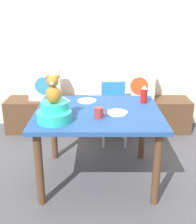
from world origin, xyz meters
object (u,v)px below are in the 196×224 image
object	(u,v)px
book_stack	(95,97)
cell_phone	(63,107)
highchair	(114,105)
dining_table	(98,120)
dinner_plate_near	(87,101)
dinner_plate_far	(117,113)
coffee_mug	(99,113)
infant_seat_teal	(54,113)
teddy_bear	(53,90)
ketchup_bottle	(144,95)
pillow_floral_left	(45,85)
pillow_floral_right	(138,85)

from	to	relation	value
book_stack	cell_phone	world-z (taller)	cell_phone
highchair	dining_table	bearing A→B (deg)	-104.10
dinner_plate_near	dinner_plate_far	size ratio (longest dim) A/B	1.00
coffee_mug	dinner_plate_near	bearing A→B (deg)	104.76
highchair	cell_phone	world-z (taller)	highchair
book_stack	highchair	world-z (taller)	highchair
dining_table	infant_seat_teal	bearing A→B (deg)	-146.04
teddy_bear	coffee_mug	bearing A→B (deg)	10.34
highchair	dinner_plate_far	xyz separation A→B (m)	(-0.03, -0.89, 0.22)
ketchup_bottle	teddy_bear	bearing A→B (deg)	-149.49
dinner_plate_near	dinner_plate_far	distance (m)	0.47
pillow_floral_left	coffee_mug	world-z (taller)	pillow_floral_left
pillow_floral_right	cell_phone	world-z (taller)	pillow_floral_right
dining_table	dinner_plate_near	xyz separation A→B (m)	(-0.12, 0.29, 0.11)
pillow_floral_left	coffee_mug	distance (m)	1.61
cell_phone	teddy_bear	bearing A→B (deg)	-133.70
dining_table	cell_phone	size ratio (longest dim) A/B	8.32
highchair	dinner_plate_far	distance (m)	0.92
dinner_plate_near	teddy_bear	bearing A→B (deg)	-115.49
book_stack	dining_table	world-z (taller)	dining_table
pillow_floral_left	pillow_floral_right	world-z (taller)	same
dining_table	ketchup_bottle	world-z (taller)	ketchup_bottle
infant_seat_teal	teddy_bear	xyz separation A→B (m)	(0.00, -0.00, 0.21)
highchair	ketchup_bottle	world-z (taller)	ketchup_bottle
infant_seat_teal	dinner_plate_near	bearing A→B (deg)	64.49
teddy_bear	dinner_plate_near	bearing A→B (deg)	64.51
pillow_floral_left	teddy_bear	xyz separation A→B (m)	(0.36, -1.49, 0.34)
teddy_bear	cell_phone	xyz separation A→B (m)	(0.03, 0.34, -0.27)
dinner_plate_near	pillow_floral_left	bearing A→B (deg)	123.49
ketchup_bottle	dinner_plate_far	size ratio (longest dim) A/B	0.92
pillow_floral_left	highchair	size ratio (longest dim) A/B	0.56
teddy_bear	coffee_mug	distance (m)	0.46
dining_table	highchair	xyz separation A→B (m)	(0.21, 0.82, -0.12)
book_stack	highchair	xyz separation A→B (m)	(0.25, -0.44, 0.03)
ketchup_bottle	coffee_mug	distance (m)	0.64
dining_table	dinner_plate_far	size ratio (longest dim) A/B	5.99
pillow_floral_left	pillow_floral_right	size ratio (longest dim) A/B	1.00
ketchup_bottle	dinner_plate_far	world-z (taller)	ketchup_bottle
cell_phone	dining_table	bearing A→B (deg)	-52.22
dinner_plate_far	book_stack	bearing A→B (deg)	99.53
coffee_mug	dinner_plate_near	world-z (taller)	coffee_mug
highchair	teddy_bear	world-z (taller)	teddy_bear
teddy_bear	dinner_plate_near	size ratio (longest dim) A/B	1.25
coffee_mug	book_stack	bearing A→B (deg)	92.16
ketchup_bottle	book_stack	bearing A→B (deg)	117.23
ketchup_bottle	highchair	bearing A→B (deg)	115.10
infant_seat_teal	coffee_mug	xyz separation A→B (m)	(0.39, 0.07, -0.02)
infant_seat_teal	teddy_bear	distance (m)	0.21
dining_table	infant_seat_teal	distance (m)	0.49
coffee_mug	dinner_plate_far	xyz separation A→B (m)	(0.17, 0.11, -0.04)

